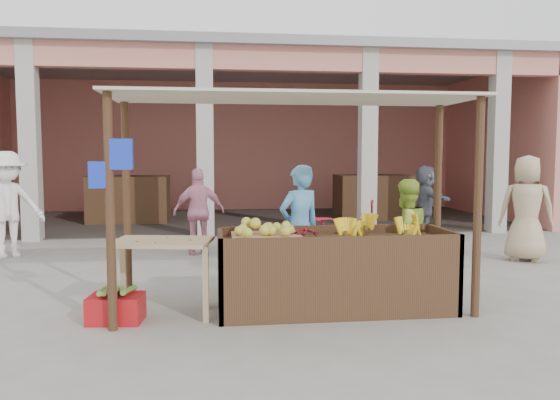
{
  "coord_description": "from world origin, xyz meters",
  "views": [
    {
      "loc": [
        -0.85,
        -5.92,
        1.74
      ],
      "look_at": [
        0.03,
        1.2,
        1.15
      ],
      "focal_mm": 35.0,
      "sensor_mm": 36.0,
      "label": 1
    }
  ],
  "objects": [
    {
      "name": "ground",
      "position": [
        0.0,
        0.0,
        0.0
      ],
      "size": [
        60.0,
        60.0,
        0.0
      ],
      "primitive_type": "plane",
      "color": "gray",
      "rests_on": "ground"
    },
    {
      "name": "market_building",
      "position": [
        0.05,
        8.93,
        2.7
      ],
      "size": [
        14.4,
        6.4,
        4.2
      ],
      "color": "tan",
      "rests_on": "ground"
    },
    {
      "name": "fruit_stall",
      "position": [
        0.5,
        0.0,
        0.4
      ],
      "size": [
        2.6,
        0.95,
        0.8
      ],
      "primitive_type": "cube",
      "color": "#4A2C1D",
      "rests_on": "ground"
    },
    {
      "name": "stall_awning",
      "position": [
        -0.01,
        0.06,
        1.98
      ],
      "size": [
        4.09,
        1.35,
        2.39
      ],
      "color": "#4A2C1D",
      "rests_on": "ground"
    },
    {
      "name": "banana_heap",
      "position": [
        1.04,
        -0.04,
        0.91
      ],
      "size": [
        1.16,
        0.63,
        0.21
      ],
      "primitive_type": null,
      "color": "yellow",
      "rests_on": "fruit_stall"
    },
    {
      "name": "melon_tray",
      "position": [
        -0.26,
        0.04,
        0.89
      ],
      "size": [
        0.76,
        0.66,
        0.2
      ],
      "color": "#AC7D59",
      "rests_on": "fruit_stall"
    },
    {
      "name": "berry_heap",
      "position": [
        0.18,
        0.04,
        0.87
      ],
      "size": [
        0.47,
        0.38,
        0.15
      ],
      "primitive_type": "ellipsoid",
      "color": "maroon",
      "rests_on": "fruit_stall"
    },
    {
      "name": "side_table",
      "position": [
        -1.4,
        -0.0,
        0.69
      ],
      "size": [
        1.13,
        0.85,
        0.83
      ],
      "rotation": [
        0.0,
        0.0,
        -0.17
      ],
      "color": "tan",
      "rests_on": "ground"
    },
    {
      "name": "papaya_pile",
      "position": [
        -1.4,
        -0.0,
        0.93
      ],
      "size": [
        0.71,
        0.4,
        0.2
      ],
      "primitive_type": null,
      "color": "#3F812A",
      "rests_on": "side_table"
    },
    {
      "name": "red_crate",
      "position": [
        -1.87,
        -0.17,
        0.14
      ],
      "size": [
        0.58,
        0.45,
        0.28
      ],
      "primitive_type": "cube",
      "rotation": [
        0.0,
        0.0,
        -0.11
      ],
      "color": "#AE1217",
      "rests_on": "ground"
    },
    {
      "name": "plantain_bundle",
      "position": [
        -1.87,
        -0.17,
        0.33
      ],
      "size": [
        0.45,
        0.31,
        0.09
      ],
      "primitive_type": null,
      "color": "olive",
      "rests_on": "red_crate"
    },
    {
      "name": "produce_sacks",
      "position": [
        2.77,
        5.39,
        0.32
      ],
      "size": [
        0.85,
        0.8,
        0.65
      ],
      "color": "maroon",
      "rests_on": "ground"
    },
    {
      "name": "vendor_blue",
      "position": [
        0.26,
        0.97,
        0.86
      ],
      "size": [
        0.78,
        0.7,
        1.72
      ],
      "primitive_type": "imported",
      "rotation": [
        0.0,
        0.0,
        3.56
      ],
      "color": "#549CD2",
      "rests_on": "ground"
    },
    {
      "name": "vendor_green",
      "position": [
        1.63,
        0.85,
        0.75
      ],
      "size": [
        0.82,
        0.63,
        1.51
      ],
      "primitive_type": "imported",
      "rotation": [
        0.0,
        0.0,
        3.47
      ],
      "color": "#B0D742",
      "rests_on": "ground"
    },
    {
      "name": "motorcycle",
      "position": [
        1.14,
        2.52,
        0.53
      ],
      "size": [
        1.28,
        2.16,
        1.07
      ],
      "primitive_type": "imported",
      "rotation": [
        0.0,
        0.0,
        1.27
      ],
      "color": "#A61022",
      "rests_on": "ground"
    },
    {
      "name": "shopper_a",
      "position": [
        -4.32,
        3.8,
        0.98
      ],
      "size": [
        1.39,
        1.2,
        1.95
      ],
      "primitive_type": "imported",
      "rotation": [
        0.0,
        0.0,
        0.56
      ],
      "color": "white",
      "rests_on": "ground"
    },
    {
      "name": "shopper_b",
      "position": [
        -1.09,
        3.65,
        0.81
      ],
      "size": [
        1.02,
        0.65,
        1.61
      ],
      "primitive_type": "imported",
      "rotation": [
        0.0,
        0.0,
        3.3
      ],
      "color": "pink",
      "rests_on": "ground"
    },
    {
      "name": "shopper_c",
      "position": [
        4.25,
        2.4,
        0.96
      ],
      "size": [
        1.1,
        0.97,
        1.93
      ],
      "primitive_type": "imported",
      "rotation": [
        0.0,
        0.0,
        2.66
      ],
      "color": "tan",
      "rests_on": "ground"
    },
    {
      "name": "shopper_d",
      "position": [
        3.76,
        5.49,
        0.8
      ],
      "size": [
        0.78,
        1.54,
        1.6
      ],
      "primitive_type": "imported",
      "rotation": [
        0.0,
        0.0,
        1.69
      ],
      "color": "#535362",
      "rests_on": "ground"
    }
  ]
}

